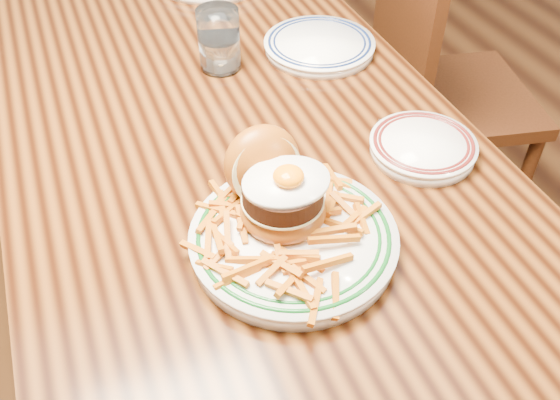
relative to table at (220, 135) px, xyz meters
name	(u,v)px	position (x,y,z in m)	size (l,w,h in m)	color
floor	(235,323)	(0.00, 0.00, -0.66)	(6.00, 6.00, 0.00)	black
table	(220,135)	(0.00, 0.00, 0.00)	(0.85, 1.60, 0.75)	black
chair_right	(436,86)	(0.70, 0.22, -0.18)	(0.50, 0.50, 0.90)	#3D1C0C
main_plate	(288,221)	(-0.01, -0.41, 0.13)	(0.31, 0.33, 0.15)	white
side_plate	(423,146)	(0.29, -0.30, 0.10)	(0.19, 0.19, 0.03)	white
rear_plate	(319,45)	(0.27, 0.10, 0.10)	(0.24, 0.24, 0.03)	white
water_glass	(219,43)	(0.04, 0.11, 0.15)	(0.09, 0.09, 0.13)	white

